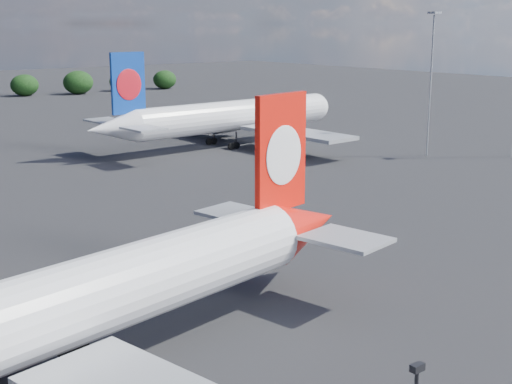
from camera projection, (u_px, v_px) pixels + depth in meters
qantas_airliner at (86, 301)px, 43.86m from camera, size 50.19×47.93×16.41m
china_southern_airliner at (226, 117)px, 127.96m from camera, size 52.92×50.26×17.29m
floodlight_mast_near at (432, 65)px, 116.54m from camera, size 1.60×1.60×23.57m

